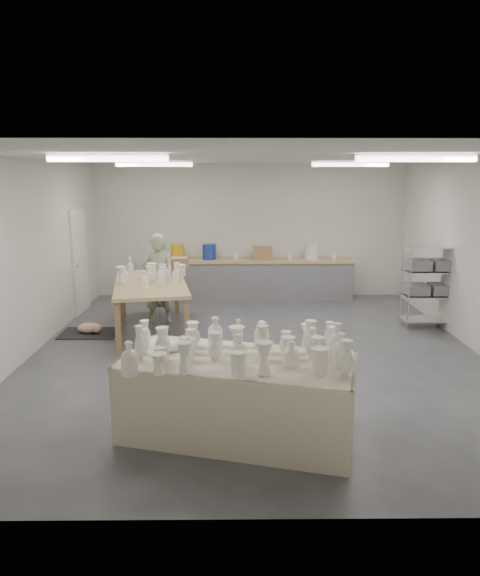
{
  "coord_description": "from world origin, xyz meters",
  "views": [
    {
      "loc": [
        -0.32,
        -7.68,
        2.75
      ],
      "look_at": [
        -0.25,
        0.02,
        1.05
      ],
      "focal_mm": 32.0,
      "sensor_mm": 36.0,
      "label": 1
    }
  ],
  "objects_px": {
    "drying_table": "(239,392)",
    "work_table": "(154,280)",
    "red_stool": "(161,304)",
    "potter": "(158,279)"
  },
  "relations": [
    {
      "from": "drying_table",
      "to": "work_table",
      "type": "bearing_deg",
      "value": 125.75
    },
    {
      "from": "work_table",
      "to": "drying_table",
      "type": "bearing_deg",
      "value": -79.37
    },
    {
      "from": "drying_table",
      "to": "red_stool",
      "type": "distance_m",
      "value": 4.77
    },
    {
      "from": "drying_table",
      "to": "potter",
      "type": "bearing_deg",
      "value": 123.62
    },
    {
      "from": "drying_table",
      "to": "red_stool",
      "type": "height_order",
      "value": "drying_table"
    },
    {
      "from": "potter",
      "to": "red_stool",
      "type": "xyz_separation_m",
      "value": [
        0.0,
        0.27,
        -0.55
      ]
    },
    {
      "from": "work_table",
      "to": "red_stool",
      "type": "distance_m",
      "value": 0.93
    },
    {
      "from": "potter",
      "to": "red_stool",
      "type": "distance_m",
      "value": 0.62
    },
    {
      "from": "drying_table",
      "to": "work_table",
      "type": "height_order",
      "value": "work_table"
    },
    {
      "from": "drying_table",
      "to": "red_stool",
      "type": "xyz_separation_m",
      "value": [
        -1.47,
        4.54,
        -0.18
      ]
    }
  ]
}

